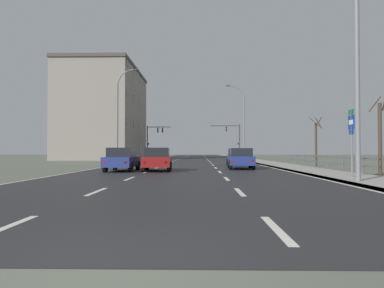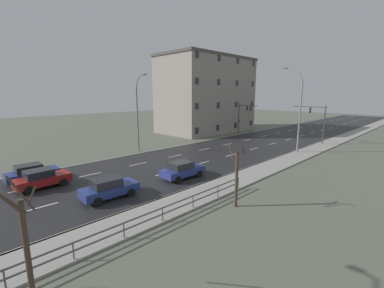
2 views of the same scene
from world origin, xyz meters
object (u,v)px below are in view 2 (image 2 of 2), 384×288
car_mid_centre (42,178)px  car_far_left (32,173)px  street_lamp_midground (299,112)px  car_distant (109,188)px  brick_building (207,95)px  street_lamp_left_bank (138,115)px  traffic_signal_left (243,114)px  traffic_signal_right (318,119)px  car_far_right (182,170)px

car_mid_centre → car_far_left: 2.34m
street_lamp_midground → car_distant: bearing=-97.5°
brick_building → car_mid_centre: bearing=-69.4°
street_lamp_midground → car_distant: street_lamp_midground is taller
street_lamp_left_bank → car_mid_centre: bearing=-66.6°
street_lamp_midground → traffic_signal_left: street_lamp_midground is taller
street_lamp_midground → traffic_signal_right: street_lamp_midground is taller
car_mid_centre → car_far_right: (6.36, 9.89, 0.00)m
street_lamp_midground → brick_building: bearing=162.8°
traffic_signal_left → car_distant: size_ratio=1.38×
car_far_left → car_distant: bearing=21.0°
car_distant → street_lamp_midground: bearing=85.0°
street_lamp_midground → traffic_signal_left: bearing=148.8°
car_mid_centre → car_far_right: 11.76m
street_lamp_midground → traffic_signal_right: (-0.44, 8.49, -1.48)m
street_lamp_midground → car_distant: size_ratio=2.65×
street_lamp_left_bank → car_distant: (11.60, -10.21, -4.13)m
car_mid_centre → street_lamp_left_bank: bearing=110.5°
traffic_signal_left → car_far_right: size_ratio=1.38×
brick_building → traffic_signal_left: bearing=13.2°
car_distant → car_far_right: bearing=89.0°
street_lamp_midground → car_mid_centre: 29.56m
street_lamp_midground → car_mid_centre: bearing=-108.4°
street_lamp_left_bank → car_distant: street_lamp_left_bank is taller
street_lamp_midground → traffic_signal_right: size_ratio=1.86×
car_distant → car_far_right: size_ratio=1.00×
car_far_left → brick_building: brick_building is taller
traffic_signal_right → car_mid_centre: bearing=-103.6°
traffic_signal_right → car_mid_centre: traffic_signal_right is taller
street_lamp_left_bank → car_mid_centre: size_ratio=2.40×
car_distant → brick_building: bearing=123.4°
traffic_signal_left → car_mid_centre: 36.90m
traffic_signal_left → car_distant: (11.06, -33.51, -3.11)m
car_mid_centre → car_far_left: bearing=-177.9°
street_lamp_midground → traffic_signal_left: size_ratio=1.92×
car_distant → car_far_left: 8.83m
street_lamp_midground → street_lamp_left_bank: size_ratio=1.10×
car_distant → traffic_signal_right: bearing=87.7°
car_distant → traffic_signal_left: bearing=110.8°
traffic_signal_right → traffic_signal_left: size_ratio=1.03×
traffic_signal_right → car_far_right: bearing=-95.2°
car_far_left → street_lamp_midground: bearing=68.0°
car_far_left → car_far_right: size_ratio=0.98×
traffic_signal_left → car_distant: traffic_signal_left is taller
street_lamp_midground → car_far_right: (-2.85, -17.82, -4.58)m
street_lamp_midground → car_mid_centre: (-9.20, -27.72, -4.58)m
street_lamp_midground → traffic_signal_right: bearing=93.0°
brick_building → car_far_left: bearing=-73.0°
traffic_signal_right → car_mid_centre: 37.38m
traffic_signal_right → car_mid_centre: size_ratio=1.42×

